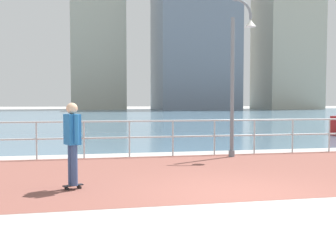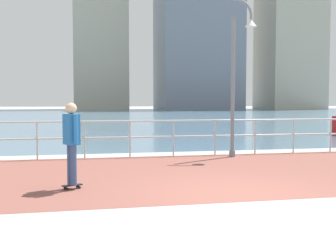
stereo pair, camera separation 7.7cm
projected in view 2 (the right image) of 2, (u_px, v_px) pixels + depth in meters
The scene contains 9 objects.
ground at pixel (110, 117), 46.84m from camera, with size 220.00×220.00×0.00m, color #ADAAA5.
brick_paving at pixel (200, 172), 10.20m from camera, with size 28.00×6.23×0.01m, color brown.
harbor_water at pixel (105, 114), 57.27m from camera, with size 180.00×88.00×0.00m, color slate.
waterfront_railing at pixel (173, 131), 13.20m from camera, with size 25.25×0.06×1.16m.
lamppost at pixel (238, 70), 12.79m from camera, with size 0.74×0.56×4.95m.
skateboarder at pixel (72, 138), 8.11m from camera, with size 0.41×0.54×1.72m.
tower_steel at pixel (100, 20), 97.38m from camera, with size 12.13×16.24×43.89m.
tower_glass at pixel (197, 16), 92.58m from camera, with size 17.51×15.51×43.72m.
tower_brick at pixel (290, 13), 98.15m from camera, with size 13.33×12.59×47.45m.
Camera 2 is at (-2.79, -7.20, 1.73)m, focal length 44.02 mm.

